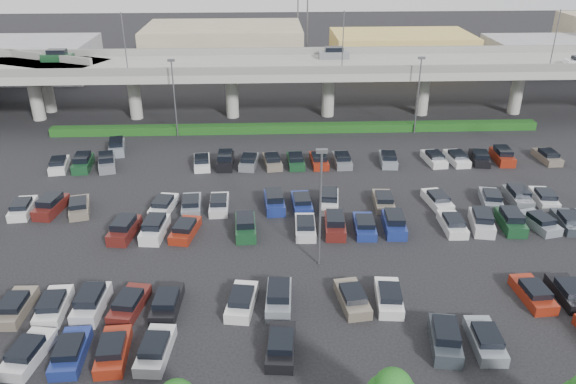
{
  "coord_description": "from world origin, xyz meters",
  "views": [
    {
      "loc": [
        -4.27,
        -47.59,
        25.77
      ],
      "look_at": [
        -2.15,
        1.88,
        2.0
      ],
      "focal_mm": 35.0,
      "sensor_mm": 36.0,
      "label": 1
    }
  ],
  "objects": [
    {
      "name": "ground",
      "position": [
        0.0,
        0.0,
        0.0
      ],
      "size": [
        280.0,
        280.0,
        0.0
      ],
      "primitive_type": "plane",
      "color": "black"
    },
    {
      "name": "hedge",
      "position": [
        0.0,
        25.0,
        0.55
      ],
      "size": [
        66.0,
        1.6,
        1.1
      ],
      "primitive_type": "cube",
      "color": "#113C12",
      "rests_on": "ground"
    },
    {
      "name": "overpass",
      "position": [
        -0.25,
        32.01,
        6.97
      ],
      "size": [
        150.0,
        13.0,
        15.8
      ],
      "color": "gray",
      "rests_on": "ground"
    },
    {
      "name": "light_poles",
      "position": [
        -4.13,
        2.0,
        6.24
      ],
      "size": [
        66.9,
        48.38,
        10.3
      ],
      "color": "#55555A",
      "rests_on": "ground"
    },
    {
      "name": "distant_buildings",
      "position": [
        12.38,
        61.81,
        3.74
      ],
      "size": [
        138.0,
        24.0,
        9.0
      ],
      "color": "gray",
      "rests_on": "ground"
    },
    {
      "name": "parked_cars",
      "position": [
        -1.84,
        -2.94,
        0.61
      ],
      "size": [
        62.76,
        41.65,
        1.67
      ],
      "color": "slate",
      "rests_on": "ground"
    }
  ]
}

